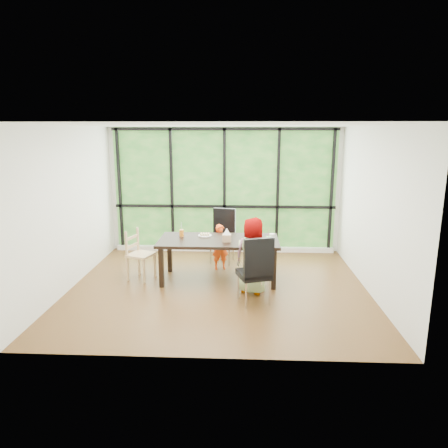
{
  "coord_description": "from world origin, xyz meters",
  "views": [
    {
      "loc": [
        0.4,
        -6.54,
        2.6
      ],
      "look_at": [
        0.08,
        0.25,
        1.05
      ],
      "focal_mm": 32.58,
      "sensor_mm": 36.0,
      "label": 1
    }
  ],
  "objects": [
    {
      "name": "child_older",
      "position": [
        0.6,
        -0.21,
        0.63
      ],
      "size": [
        0.72,
        0.6,
        1.26
      ],
      "primitive_type": "imported",
      "rotation": [
        0.0,
        0.0,
        2.76
      ],
      "color": "gray",
      "rests_on": "ground"
    },
    {
      "name": "plate_far",
      "position": [
        -0.28,
        0.58,
        0.76
      ],
      "size": [
        0.24,
        0.24,
        0.02
      ],
      "primitive_type": "cylinder",
      "color": "white",
      "rests_on": "dining_table"
    },
    {
      "name": "tissue_box",
      "position": [
        0.13,
        0.22,
        0.81
      ],
      "size": [
        0.15,
        0.15,
        0.13
      ],
      "primitive_type": "cube",
      "color": "tan",
      "rests_on": "dining_table"
    },
    {
      "name": "crepe_rolls_near",
      "position": [
        0.56,
        0.15,
        0.78
      ],
      "size": [
        0.05,
        0.12,
        0.04
      ],
      "primitive_type": null,
      "color": "tan",
      "rests_on": "plate_near"
    },
    {
      "name": "child_toddler",
      "position": [
        -0.02,
        0.95,
        0.44
      ],
      "size": [
        0.37,
        0.3,
        0.88
      ],
      "primitive_type": "imported",
      "rotation": [
        0.0,
        0.0,
        0.3
      ],
      "color": "#FF4E13",
      "rests_on": "ground"
    },
    {
      "name": "chair_window_leather",
      "position": [
        -0.01,
        1.36,
        0.54
      ],
      "size": [
        0.54,
        0.54,
        1.08
      ],
      "primitive_type": "cube",
      "rotation": [
        0.0,
        0.0,
        -0.19
      ],
      "color": "black",
      "rests_on": "ground"
    },
    {
      "name": "straw_white",
      "position": [
        -0.7,
        0.51,
        0.92
      ],
      "size": [
        0.01,
        0.04,
        0.2
      ],
      "primitive_type": "cylinder",
      "rotation": [
        0.14,
        0.0,
        0.0
      ],
      "color": "white",
      "rests_on": "orange_cup"
    },
    {
      "name": "foliage_backdrop",
      "position": [
        0.0,
        2.23,
        1.35
      ],
      "size": [
        4.8,
        0.02,
        2.65
      ],
      "primitive_type": "cube",
      "color": "#1D4C1D",
      "rests_on": "back_wall"
    },
    {
      "name": "placemat",
      "position": [
        0.58,
        0.13,
        0.75
      ],
      "size": [
        0.47,
        0.35,
        0.01
      ],
      "primitive_type": "cube",
      "color": "tan",
      "rests_on": "dining_table"
    },
    {
      "name": "dining_table",
      "position": [
        -0.02,
        0.35,
        0.38
      ],
      "size": [
        2.13,
        1.05,
        0.75
      ],
      "primitive_type": "cube",
      "rotation": [
        0.0,
        0.0,
        -0.03
      ],
      "color": "black",
      "rests_on": "ground"
    },
    {
      "name": "chair_end_beech",
      "position": [
        -1.41,
        0.34,
        0.45
      ],
      "size": [
        0.51,
        0.53,
        0.9
      ],
      "primitive_type": "cube",
      "rotation": [
        0.0,
        0.0,
        1.24
      ],
      "color": "tan",
      "rests_on": "ground"
    },
    {
      "name": "window_mullions",
      "position": [
        0.0,
        2.19,
        1.35
      ],
      "size": [
        4.8,
        0.06,
        2.65
      ],
      "primitive_type": null,
      "color": "black",
      "rests_on": "back_wall"
    },
    {
      "name": "green_cup",
      "position": [
        0.84,
        0.07,
        0.82
      ],
      "size": [
        0.08,
        0.08,
        0.13
      ],
      "primitive_type": "cylinder",
      "color": "green",
      "rests_on": "dining_table"
    },
    {
      "name": "chair_interior_leather",
      "position": [
        0.59,
        -0.61,
        0.54
      ],
      "size": [
        0.58,
        0.58,
        1.08
      ],
      "primitive_type": "cube",
      "rotation": [
        0.0,
        0.0,
        3.46
      ],
      "color": "black",
      "rests_on": "ground"
    },
    {
      "name": "crepe_rolls_far",
      "position": [
        -0.28,
        0.58,
        0.78
      ],
      "size": [
        0.2,
        0.12,
        0.04
      ],
      "primitive_type": null,
      "color": "tan",
      "rests_on": "plate_far"
    },
    {
      "name": "ground",
      "position": [
        0.0,
        0.0,
        0.0
      ],
      "size": [
        5.0,
        5.0,
        0.0
      ],
      "primitive_type": "plane",
      "color": "black",
      "rests_on": "ground"
    },
    {
      "name": "straw_pink",
      "position": [
        0.84,
        0.07,
        0.92
      ],
      "size": [
        0.01,
        0.04,
        0.2
      ],
      "primitive_type": "cylinder",
      "rotation": [
        0.14,
        0.0,
        0.0
      ],
      "color": "pink",
      "rests_on": "green_cup"
    },
    {
      "name": "window_sill",
      "position": [
        0.0,
        2.15,
        0.05
      ],
      "size": [
        4.8,
        0.12,
        0.1
      ],
      "primitive_type": "cube",
      "color": "silver",
      "rests_on": "ground"
    },
    {
      "name": "plate_near",
      "position": [
        0.56,
        0.15,
        0.76
      ],
      "size": [
        0.25,
        0.25,
        0.02
      ],
      "primitive_type": "cylinder",
      "color": "white",
      "rests_on": "dining_table"
    },
    {
      "name": "tissue",
      "position": [
        0.13,
        0.22,
        0.93
      ],
      "size": [
        0.12,
        0.12,
        0.11
      ],
      "primitive_type": "cone",
      "color": "white",
      "rests_on": "tissue_box"
    },
    {
      "name": "back_wall",
      "position": [
        0.0,
        2.25,
        1.35
      ],
      "size": [
        5.0,
        0.0,
        5.0
      ],
      "primitive_type": "plane",
      "rotation": [
        1.57,
        0.0,
        0.0
      ],
      "color": "silver",
      "rests_on": "ground"
    },
    {
      "name": "orange_cup",
      "position": [
        -0.7,
        0.51,
        0.81
      ],
      "size": [
        0.08,
        0.08,
        0.13
      ],
      "primitive_type": "cylinder",
      "color": "orange",
      "rests_on": "dining_table"
    },
    {
      "name": "white_mug",
      "position": [
        0.92,
        0.42,
        0.8
      ],
      "size": [
        0.09,
        0.09,
        0.1
      ],
      "primitive_type": "cylinder",
      "color": "white",
      "rests_on": "dining_table"
    }
  ]
}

